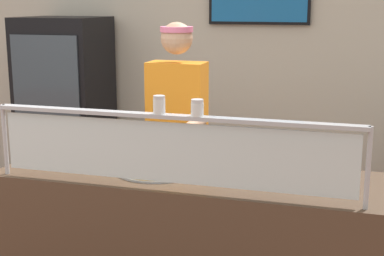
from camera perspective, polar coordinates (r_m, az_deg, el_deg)
shop_rear_unit at (r=5.14m, az=6.50°, el=6.56°), size 6.51×0.13×2.70m
serving_counter at (r=3.36m, az=-0.55°, el=-12.38°), size 2.11×0.69×0.95m
sneeze_guard at (r=2.86m, az=-2.27°, el=-1.36°), size 1.94×0.06×0.39m
pizza_tray at (r=3.24m, az=-3.45°, el=-4.01°), size 0.48×0.48×0.04m
pizza_server at (r=3.21m, az=-3.09°, el=-3.78°), size 0.13×0.29×0.01m
parmesan_shaker at (r=2.83m, az=-3.30°, el=2.22°), size 0.06×0.06×0.09m
pepper_flake_shaker at (r=2.78m, az=0.53°, el=1.93°), size 0.06×0.06×0.08m
worker_figure at (r=3.84m, az=-1.45°, el=-0.76°), size 0.41×0.50×1.76m
drink_fridge at (r=5.36m, az=-12.50°, el=1.40°), size 0.73×0.66×1.75m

